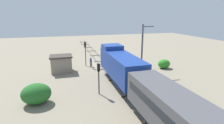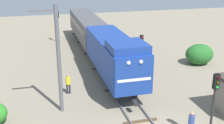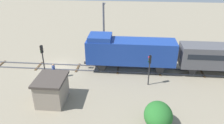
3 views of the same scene
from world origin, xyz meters
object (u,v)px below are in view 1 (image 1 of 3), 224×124
at_px(traffic_signal_mid, 99,73).
at_px(locomotive, 120,64).
at_px(traffic_signal_near, 85,49).
at_px(passenger_car_leading, 190,124).
at_px(relay_hut, 61,64).
at_px(worker_by_signal, 145,72).
at_px(catenary_mast, 142,47).
at_px(worker_near_track, 91,61).

bearing_deg(traffic_signal_mid, locomotive, -145.62).
bearing_deg(traffic_signal_near, passenger_car_leading, 97.81).
bearing_deg(relay_hut, worker_by_signal, 150.71).
bearing_deg(worker_by_signal, relay_hut, 60.31).
bearing_deg(catenary_mast, locomotive, 37.16).
xyz_separation_m(passenger_car_leading, traffic_signal_near, (3.20, -23.33, 0.52)).
xyz_separation_m(locomotive, catenary_mast, (-5.06, -3.84, 1.34)).
bearing_deg(passenger_car_leading, locomotive, -90.00).
bearing_deg(passenger_car_leading, traffic_signal_mid, -72.84).
relative_size(worker_near_track, relay_hut, 0.49).
bearing_deg(locomotive, passenger_car_leading, 90.00).
height_order(passenger_car_leading, relay_hut, passenger_car_leading).
height_order(locomotive, traffic_signal_mid, locomotive).
bearing_deg(locomotive, worker_near_track, -75.37).
relative_size(locomotive, traffic_signal_near, 2.64).
distance_m(passenger_car_leading, traffic_signal_mid, 11.52).
relative_size(worker_near_track, worker_by_signal, 1.00).
xyz_separation_m(traffic_signal_mid, catenary_mast, (-8.46, -6.16, 1.51)).
distance_m(traffic_signal_mid, worker_by_signal, 8.47).
height_order(worker_by_signal, relay_hut, relay_hut).
distance_m(passenger_car_leading, catenary_mast, 17.97).
height_order(worker_by_signal, catenary_mast, catenary_mast).
distance_m(passenger_car_leading, traffic_signal_near, 23.55).
xyz_separation_m(catenary_mast, relay_hut, (12.56, -3.78, -2.72)).
height_order(passenger_car_leading, traffic_signal_near, traffic_signal_near).
height_order(passenger_car_leading, worker_near_track, passenger_car_leading).
relative_size(locomotive, catenary_mast, 1.50).
xyz_separation_m(worker_near_track, catenary_mast, (-7.46, 5.36, 3.11)).
bearing_deg(worker_by_signal, traffic_signal_near, 39.24).
xyz_separation_m(passenger_car_leading, relay_hut, (7.50, -20.96, -1.13)).
bearing_deg(worker_near_track, passenger_car_leading, -113.67).
relative_size(traffic_signal_near, relay_hut, 1.25).
distance_m(worker_by_signal, relay_hut, 13.42).
bearing_deg(worker_by_signal, catenary_mast, -17.65).
xyz_separation_m(traffic_signal_mid, worker_by_signal, (-7.60, -3.38, -1.61)).
distance_m(locomotive, relay_hut, 10.78).
bearing_deg(worker_near_track, traffic_signal_mid, -124.71).
bearing_deg(relay_hut, passenger_car_leading, 109.69).
height_order(catenary_mast, relay_hut, catenary_mast).
bearing_deg(passenger_car_leading, worker_by_signal, -106.27).
xyz_separation_m(worker_by_signal, relay_hut, (11.70, -6.56, 0.40)).
xyz_separation_m(traffic_signal_near, relay_hut, (4.30, 2.37, -1.65)).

